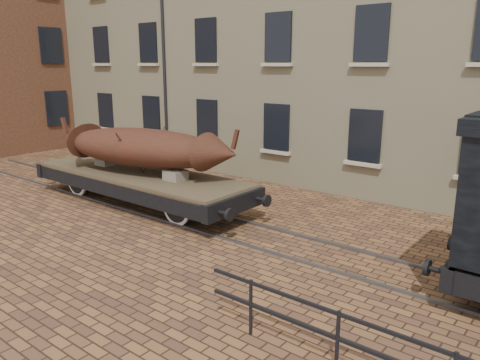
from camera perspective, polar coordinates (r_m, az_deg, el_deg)
The scene contains 4 objects.
ground at distance 12.73m, azimuth 0.96°, elevation -6.57°, with size 90.00×90.00×0.00m, color #4C3021.
rail_track at distance 12.72m, azimuth 0.97°, elevation -6.44°, with size 30.00×1.52×0.06m.
flatcar_wagon at distance 15.51m, azimuth -12.22°, elevation 0.18°, with size 9.13×2.48×1.38m.
iron_boat at distance 15.11m, azimuth -11.83°, elevation 3.94°, with size 6.83×3.04×1.63m.
Camera 1 is at (7.29, -9.44, 4.45)m, focal length 35.00 mm.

